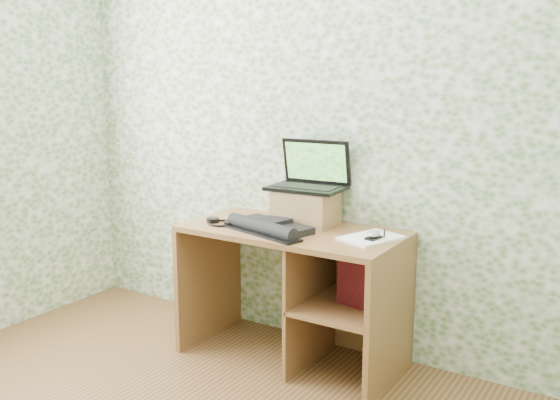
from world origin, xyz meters
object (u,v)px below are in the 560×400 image
Objects in this scene: laptop at (310,177)px; notepad at (371,238)px; riser at (306,207)px; desk at (307,277)px; keyboard at (268,226)px.

laptop is 0.54m from notepad.
riser reaches higher than notepad.
desk is 2.23× the size of keyboard.
desk is 0.46m from notepad.
riser is 0.76× the size of laptop.
keyboard reaches higher than desk.
laptop is 1.40× the size of notepad.
laptop is at bearing 115.64° from desk.
desk is 0.55m from laptop.
riser is 0.60× the size of keyboard.
keyboard is (-0.09, -0.30, -0.23)m from laptop.
riser is 0.47m from notepad.
riser is at bearing -175.21° from notepad.
keyboard is at bearing -109.68° from laptop.
laptop is at bearing 89.45° from keyboard.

